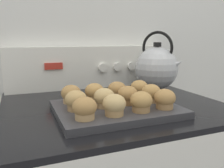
{
  "coord_description": "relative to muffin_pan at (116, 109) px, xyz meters",
  "views": [
    {
      "loc": [
        -0.32,
        -0.44,
        1.15
      ],
      "look_at": [
        -0.02,
        0.3,
        1.0
      ],
      "focal_mm": 38.0,
      "sensor_mm": 36.0,
      "label": 1
    }
  ],
  "objects": [
    {
      "name": "muffin_r0_c2",
      "position": [
        0.05,
        -0.09,
        0.04
      ],
      "size": [
        0.07,
        0.07,
        0.06
      ],
      "color": "#A37A4C",
      "rests_on": "muffin_pan"
    },
    {
      "name": "muffin_r0_c3",
      "position": [
        0.13,
        -0.08,
        0.04
      ],
      "size": [
        0.07,
        0.07,
        0.06
      ],
      "color": "#A37A4C",
      "rests_on": "muffin_pan"
    },
    {
      "name": "tea_kettle",
      "position": [
        0.31,
        0.25,
        0.09
      ],
      "size": [
        0.2,
        0.22,
        0.27
      ],
      "color": "silver",
      "rests_on": "stove_range"
    },
    {
      "name": "muffin_r2_c2",
      "position": [
        0.04,
        0.09,
        0.04
      ],
      "size": [
        0.07,
        0.07,
        0.06
      ],
      "color": "#A37A4C",
      "rests_on": "muffin_pan"
    },
    {
      "name": "muffin_pan",
      "position": [
        0.0,
        0.0,
        0.0
      ],
      "size": [
        0.38,
        0.3,
        0.02
      ],
      "color": "#38383D",
      "rests_on": "stove_range"
    },
    {
      "name": "muffin_r2_c0",
      "position": [
        -0.13,
        0.09,
        0.04
      ],
      "size": [
        0.07,
        0.07,
        0.06
      ],
      "color": "tan",
      "rests_on": "muffin_pan"
    },
    {
      "name": "muffin_r0_c0",
      "position": [
        -0.13,
        -0.09,
        0.04
      ],
      "size": [
        0.07,
        0.07,
        0.06
      ],
      "color": "tan",
      "rests_on": "muffin_pan"
    },
    {
      "name": "muffin_r1_c1",
      "position": [
        -0.04,
        -0.0,
        0.04
      ],
      "size": [
        0.07,
        0.07,
        0.06
      ],
      "color": "tan",
      "rests_on": "muffin_pan"
    },
    {
      "name": "muffin_r1_c3",
      "position": [
        0.13,
        -0.0,
        0.04
      ],
      "size": [
        0.07,
        0.07,
        0.06
      ],
      "color": "#A37A4C",
      "rests_on": "muffin_pan"
    },
    {
      "name": "muffin_r0_c1",
      "position": [
        -0.04,
        -0.09,
        0.04
      ],
      "size": [
        0.07,
        0.07,
        0.06
      ],
      "color": "tan",
      "rests_on": "muffin_pan"
    },
    {
      "name": "muffin_r1_c0",
      "position": [
        -0.13,
        -0.0,
        0.04
      ],
      "size": [
        0.07,
        0.07,
        0.06
      ],
      "color": "#A37A4C",
      "rests_on": "muffin_pan"
    },
    {
      "name": "control_panel",
      "position": [
        0.03,
        0.41,
        0.09
      ],
      "size": [
        0.76,
        0.07,
        0.2
      ],
      "color": "white",
      "rests_on": "stove_range"
    },
    {
      "name": "muffin_r1_c2",
      "position": [
        0.04,
        0.0,
        0.04
      ],
      "size": [
        0.07,
        0.07,
        0.06
      ],
      "color": "olive",
      "rests_on": "muffin_pan"
    },
    {
      "name": "muffin_r2_c3",
      "position": [
        0.13,
        0.08,
        0.04
      ],
      "size": [
        0.07,
        0.07,
        0.06
      ],
      "color": "tan",
      "rests_on": "muffin_pan"
    },
    {
      "name": "muffin_r2_c1",
      "position": [
        -0.04,
        0.09,
        0.04
      ],
      "size": [
        0.07,
        0.07,
        0.06
      ],
      "color": "tan",
      "rests_on": "muffin_pan"
    },
    {
      "name": "wall_back",
      "position": [
        0.03,
        0.47,
        0.28
      ],
      "size": [
        8.0,
        0.05,
        2.4
      ],
      "color": "silver",
      "rests_on": "ground_plane"
    }
  ]
}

